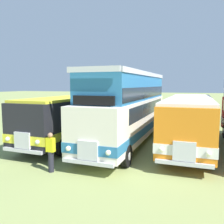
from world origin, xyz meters
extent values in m
cube|color=black|center=(-10.93, -0.12, 1.70)|extent=(2.81, 10.90, 2.30)
cube|color=yellow|center=(-10.93, -0.12, 1.10)|extent=(2.85, 10.94, 0.44)
cube|color=#19232D|center=(-10.92, 0.28, 2.30)|extent=(2.77, 8.50, 0.76)
cube|color=#19232D|center=(-11.09, -5.48, 2.35)|extent=(2.20, 0.16, 0.90)
cube|color=silver|center=(-11.09, -5.59, 1.10)|extent=(0.90, 0.15, 0.80)
cube|color=silver|center=(-11.09, -5.62, 0.60)|extent=(2.30, 0.21, 0.16)
sphere|color=#EAEACC|center=(-10.19, -5.63, 1.10)|extent=(0.22, 0.22, 0.22)
sphere|color=#EAEACC|center=(-11.99, -5.57, 1.10)|extent=(0.22, 0.22, 0.22)
cube|color=yellow|center=(-10.93, -0.12, 2.92)|extent=(2.76, 10.50, 0.14)
cylinder|color=black|center=(-9.89, -3.97, 0.52)|extent=(0.31, 1.05, 1.04)
cylinder|color=silver|center=(-9.74, -3.98, 0.52)|extent=(0.03, 0.36, 0.36)
cylinder|color=black|center=(-12.19, -3.91, 0.52)|extent=(0.31, 1.05, 1.04)
cylinder|color=silver|center=(-12.34, -3.90, 0.52)|extent=(0.03, 0.36, 0.36)
cylinder|color=black|center=(-9.68, 3.46, 0.52)|extent=(0.31, 1.05, 1.04)
cylinder|color=silver|center=(-9.53, 3.45, 0.52)|extent=(0.03, 0.36, 0.36)
cylinder|color=black|center=(-11.98, 3.52, 0.52)|extent=(0.31, 1.05, 1.04)
cylinder|color=silver|center=(-12.13, 3.53, 0.52)|extent=(0.03, 0.36, 0.36)
cube|color=silver|center=(-7.29, -0.37, 1.70)|extent=(2.67, 11.43, 2.30)
cube|color=teal|center=(-7.29, -0.37, 1.10)|extent=(2.71, 11.47, 0.44)
cube|color=#19232D|center=(-7.28, 0.03, 2.30)|extent=(2.67, 9.03, 0.76)
cube|color=#19232D|center=(-7.37, -6.00, 2.35)|extent=(2.20, 0.13, 0.90)
cube|color=silver|center=(-7.37, -6.11, 1.10)|extent=(0.90, 0.13, 0.80)
cube|color=silver|center=(-7.37, -6.14, 0.60)|extent=(2.30, 0.17, 0.16)
sphere|color=#EAEACC|center=(-6.47, -6.14, 1.10)|extent=(0.22, 0.22, 0.22)
sphere|color=#EAEACC|center=(-8.27, -6.11, 1.10)|extent=(0.22, 0.22, 0.22)
cube|color=teal|center=(-7.28, -0.12, 3.60)|extent=(2.56, 10.53, 1.50)
cube|color=silver|center=(-7.37, -5.56, 4.40)|extent=(2.40, 0.14, 0.24)
cube|color=silver|center=(-7.21, 4.63, 4.40)|extent=(2.40, 0.14, 0.24)
cube|color=silver|center=(-6.08, -0.13, 4.40)|extent=(0.26, 10.50, 0.24)
cube|color=silver|center=(-8.48, -0.10, 4.40)|extent=(0.26, 10.50, 0.24)
cube|color=#19232D|center=(-7.28, -0.12, 3.30)|extent=(2.60, 10.43, 0.64)
cube|color=black|center=(-7.37, -5.51, 3.10)|extent=(1.90, 0.15, 0.40)
cylinder|color=black|center=(-6.20, -4.48, 0.52)|extent=(0.30, 1.04, 1.04)
cylinder|color=silver|center=(-6.05, -4.48, 0.52)|extent=(0.03, 0.36, 0.36)
cylinder|color=black|center=(-8.50, -4.45, 0.52)|extent=(0.30, 1.04, 1.04)
cylinder|color=silver|center=(-8.65, -4.44, 0.52)|extent=(0.03, 0.36, 0.36)
cylinder|color=black|center=(-6.08, 3.51, 0.52)|extent=(0.30, 1.04, 1.04)
cylinder|color=silver|center=(-5.93, 3.51, 0.52)|extent=(0.03, 0.36, 0.36)
cylinder|color=black|center=(-8.38, 3.55, 0.52)|extent=(0.30, 1.04, 1.04)
cylinder|color=silver|center=(-8.53, 3.55, 0.52)|extent=(0.03, 0.36, 0.36)
cube|color=orange|center=(-3.64, 0.31, 1.70)|extent=(2.54, 10.42, 2.30)
cube|color=white|center=(-3.64, 0.31, 1.10)|extent=(2.58, 10.46, 0.44)
cube|color=#19232D|center=(-3.64, 0.71, 2.30)|extent=(2.56, 8.02, 0.76)
cube|color=#19232D|center=(-3.66, -4.83, 2.35)|extent=(2.20, 0.11, 0.90)
cube|color=silver|center=(-3.66, -4.94, 1.10)|extent=(0.90, 0.12, 0.80)
cube|color=silver|center=(-3.66, -4.97, 0.60)|extent=(2.30, 0.15, 0.16)
sphere|color=#EAEACC|center=(-2.76, -4.96, 1.10)|extent=(0.22, 0.22, 0.22)
sphere|color=#EAEACC|center=(-4.56, -4.95, 1.10)|extent=(0.22, 0.22, 0.22)
cube|color=white|center=(-3.64, 0.31, 2.92)|extent=(2.49, 10.02, 0.14)
cylinder|color=black|center=(-2.51, -3.30, 0.52)|extent=(0.28, 1.04, 1.04)
cylinder|color=silver|center=(-2.36, -3.30, 0.52)|extent=(0.02, 0.36, 0.36)
cylinder|color=black|center=(-4.81, -3.29, 0.52)|extent=(0.28, 1.04, 1.04)
cylinder|color=silver|center=(-4.96, -3.29, 0.52)|extent=(0.02, 0.36, 0.36)
cylinder|color=black|center=(-2.48, 3.71, 0.52)|extent=(0.28, 1.04, 1.04)
cylinder|color=silver|center=(-2.33, 3.71, 0.52)|extent=(0.02, 0.36, 0.36)
cylinder|color=black|center=(-4.78, 3.72, 0.52)|extent=(0.28, 1.04, 1.04)
cylinder|color=silver|center=(-4.93, 3.72, 0.52)|extent=(0.02, 0.36, 0.36)
cylinder|color=silver|center=(-1.41, 3.54, 0.52)|extent=(0.03, 0.36, 0.36)
cylinder|color=#23232D|center=(-9.10, -6.17, 0.45)|extent=(0.24, 0.24, 0.90)
cube|color=yellow|center=(-9.10, -6.17, 1.20)|extent=(0.36, 0.22, 0.60)
sphere|color=#9E7051|center=(-9.10, -6.17, 1.62)|extent=(0.22, 0.22, 0.22)
cylinder|color=#8C704C|center=(-13.93, 12.96, 0.53)|extent=(0.08, 0.08, 1.05)
cylinder|color=#8C704C|center=(-4.64, 12.96, 0.53)|extent=(0.08, 0.08, 1.05)
camera|label=1|loc=(-3.29, -14.62, 3.77)|focal=38.01mm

